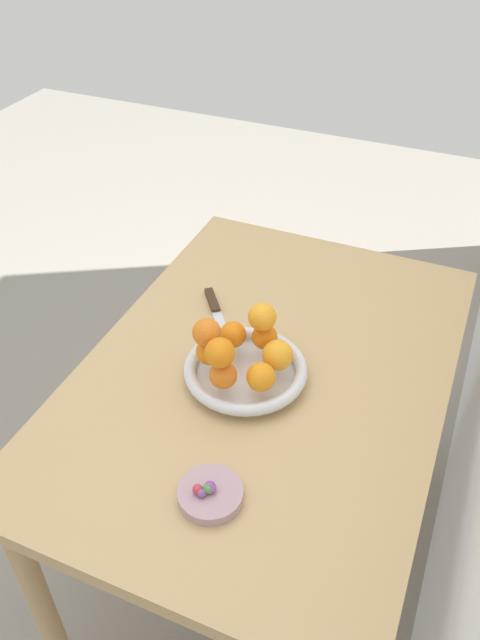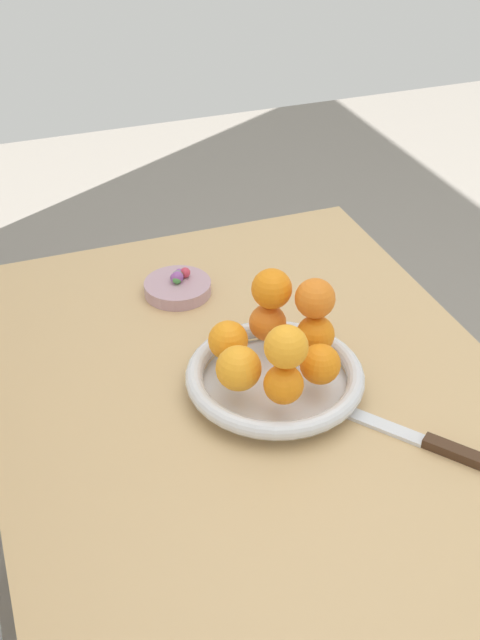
{
  "view_description": "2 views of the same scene",
  "coord_description": "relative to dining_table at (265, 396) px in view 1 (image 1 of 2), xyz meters",
  "views": [
    {
      "loc": [
        0.92,
        0.33,
        1.67
      ],
      "look_at": [
        0.01,
        -0.06,
        0.86
      ],
      "focal_mm": 35.0,
      "sensor_mm": 36.0,
      "label": 1
    },
    {
      "loc": [
        -0.79,
        0.33,
        1.5
      ],
      "look_at": [
        0.09,
        0.01,
        0.85
      ],
      "focal_mm": 45.0,
      "sensor_mm": 36.0,
      "label": 2
    }
  ],
  "objects": [
    {
      "name": "ground_plane",
      "position": [
        0.0,
        0.0,
        -0.65
      ],
      "size": [
        6.0,
        6.0,
        0.0
      ],
      "primitive_type": "plane",
      "color": "gray"
    },
    {
      "name": "dining_table",
      "position": [
        0.0,
        0.0,
        0.0
      ],
      "size": [
        1.1,
        0.76,
        0.74
      ],
      "color": "tan",
      "rests_on": "ground_plane"
    },
    {
      "name": "fruit_bowl",
      "position": [
        0.05,
        -0.03,
        0.11
      ],
      "size": [
        0.26,
        0.26,
        0.04
      ],
      "color": "silver",
      "rests_on": "dining_table"
    },
    {
      "name": "candy_dish",
      "position": [
        0.35,
        0.03,
        0.1
      ],
      "size": [
        0.12,
        0.12,
        0.02
      ],
      "primitive_type": "cylinder",
      "color": "#B28C99",
      "rests_on": "dining_table"
    },
    {
      "name": "orange_0",
      "position": [
        0.03,
        0.03,
        0.16
      ],
      "size": [
        0.06,
        0.06,
        0.06
      ],
      "primitive_type": "sphere",
      "color": "orange",
      "rests_on": "fruit_bowl"
    },
    {
      "name": "orange_1",
      "position": [
        -0.02,
        -0.01,
        0.16
      ],
      "size": [
        0.06,
        0.06,
        0.06
      ],
      "primitive_type": "sphere",
      "color": "orange",
      "rests_on": "fruit_bowl"
    },
    {
      "name": "orange_2",
      "position": [
        0.0,
        -0.08,
        0.16
      ],
      "size": [
        0.06,
        0.06,
        0.06
      ],
      "primitive_type": "sphere",
      "color": "orange",
      "rests_on": "fruit_bowl"
    },
    {
      "name": "orange_3",
      "position": [
        0.07,
        -0.1,
        0.16
      ],
      "size": [
        0.06,
        0.06,
        0.06
      ],
      "primitive_type": "sphere",
      "color": "orange",
      "rests_on": "fruit_bowl"
    },
    {
      "name": "orange_4",
      "position": [
        0.12,
        -0.05,
        0.16
      ],
      "size": [
        0.06,
        0.06,
        0.06
      ],
      "primitive_type": "sphere",
      "color": "orange",
      "rests_on": "fruit_bowl"
    },
    {
      "name": "orange_5",
      "position": [
        0.1,
        0.02,
        0.16
      ],
      "size": [
        0.06,
        0.06,
        0.06
      ],
      "primitive_type": "sphere",
      "color": "orange",
      "rests_on": "fruit_bowl"
    },
    {
      "name": "orange_6",
      "position": [
        0.12,
        -0.05,
        0.21
      ],
      "size": [
        0.06,
        0.06,
        0.06
      ],
      "primitive_type": "sphere",
      "color": "orange",
      "rests_on": "orange_4"
    },
    {
      "name": "orange_7",
      "position": [
        -0.02,
        -0.02,
        0.21
      ],
      "size": [
        0.06,
        0.06,
        0.06
      ],
      "primitive_type": "sphere",
      "color": "orange",
      "rests_on": "orange_1"
    },
    {
      "name": "orange_8",
      "position": [
        0.08,
        -0.1,
        0.21
      ],
      "size": [
        0.06,
        0.06,
        0.06
      ],
      "primitive_type": "sphere",
      "color": "orange",
      "rests_on": "orange_3"
    },
    {
      "name": "candy_ball_0",
      "position": [
        0.35,
        0.03,
        0.12
      ],
      "size": [
        0.02,
        0.02,
        0.02
      ],
      "primitive_type": "sphere",
      "color": "#8C4C99",
      "rests_on": "candy_dish"
    },
    {
      "name": "candy_ball_1",
      "position": [
        0.35,
        0.03,
        0.12
      ],
      "size": [
        0.02,
        0.02,
        0.02
      ],
      "primitive_type": "sphere",
      "color": "#4C9947",
      "rests_on": "candy_dish"
    },
    {
      "name": "candy_ball_2",
      "position": [
        0.36,
        0.01,
        0.12
      ],
      "size": [
        0.02,
        0.02,
        0.02
      ],
      "primitive_type": "sphere",
      "color": "#C6384C",
      "rests_on": "candy_dish"
    },
    {
      "name": "candy_ball_3",
      "position": [
        0.34,
        0.03,
        0.12
      ],
      "size": [
        0.02,
        0.02,
        0.02
      ],
      "primitive_type": "sphere",
      "color": "#4C9947",
      "rests_on": "candy_dish"
    },
    {
      "name": "candy_ball_4",
      "position": [
        0.36,
        0.02,
        0.12
      ],
      "size": [
        0.02,
        0.02,
        0.02
      ],
      "primitive_type": "sphere",
      "color": "#8C4C99",
      "rests_on": "candy_dish"
    },
    {
      "name": "candy_ball_5",
      "position": [
        0.35,
        0.03,
        0.12
      ],
      "size": [
        0.02,
        0.02,
        0.02
      ],
      "primitive_type": "sphere",
      "color": "#8C4C99",
      "rests_on": "candy_dish"
    },
    {
      "name": "knife",
      "position": [
        -0.12,
        -0.17,
        0.09
      ],
      "size": [
        0.22,
        0.18,
        0.01
      ],
      "color": "#3F2819",
      "rests_on": "dining_table"
    }
  ]
}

